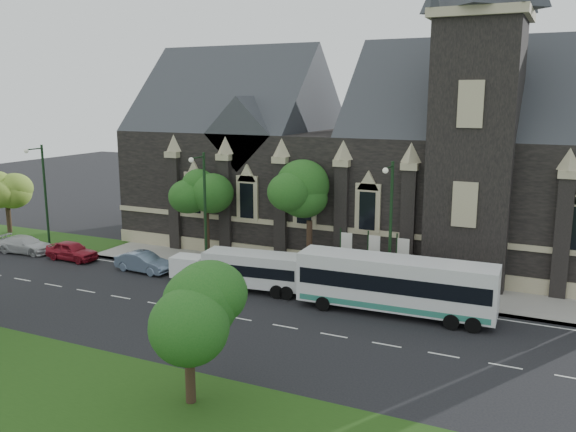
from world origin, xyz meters
The scene contains 19 objects.
ground centered at (0.00, 0.00, 0.00)m, with size 160.00×160.00×0.00m, color black.
sidewalk centered at (0.00, 9.50, 0.07)m, with size 80.00×5.00×0.15m, color #9B978D.
museum centered at (5.12, 18.78, 8.17)m, with size 40.00×17.70×29.90m.
tree_park_east centered at (6.18, -9.32, 4.62)m, with size 3.40×3.40×6.28m.
tree_walk_right centered at (3.21, 10.71, 5.82)m, with size 4.08×4.08×7.80m.
tree_walk_left centered at (-5.80, 10.70, 5.73)m, with size 3.91×3.91×7.64m.
tree_walk_far centered at (-27.82, 10.18, 4.62)m, with size 3.40×3.40×6.28m.
street_lamp_near centered at (10.00, 7.09, 5.11)m, with size 0.36×1.88×9.00m.
street_lamp_mid centered at (-4.00, 7.09, 5.11)m, with size 0.36×1.88×9.00m.
street_lamp_far centered at (-20.00, 7.09, 5.11)m, with size 0.36×1.88×9.00m.
banner_flag_left centered at (6.29, 9.00, 2.38)m, with size 0.90×0.10×4.00m.
banner_flag_center centered at (8.29, 9.00, 2.38)m, with size 0.90×0.10×4.00m.
banner_flag_right centered at (10.29, 9.00, 2.38)m, with size 0.90×0.10×4.00m.
tour_coach centered at (11.11, 4.74, 1.89)m, with size 11.96×3.11×3.46m.
shuttle_bus centered at (1.29, 5.00, 1.52)m, with size 6.98×3.08×2.62m.
box_trailer centered at (-4.10, 5.12, 1.00)m, with size 3.38×1.99×1.76m.
sedan centered at (-8.35, 5.34, 0.75)m, with size 1.58×4.54×1.50m, color slate.
car_far_red centered at (-15.66, 5.54, 0.77)m, with size 1.81×4.50×1.53m, color maroon.
car_far_white centered at (-20.87, 5.53, 0.71)m, with size 2.00×4.91×1.43m, color silver.
Camera 1 is at (19.98, -29.33, 13.08)m, focal length 37.42 mm.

